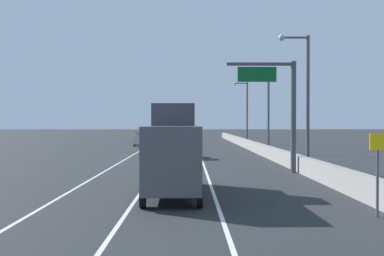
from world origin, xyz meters
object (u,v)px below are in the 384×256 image
object	(u,v)px
overhead_sign_gantry	(282,102)
car_black_2	(168,136)
lamp_post_right_fourth	(245,109)
speed_advisory_sign	(378,168)
box_truck	(173,152)
lamp_post_right_third	(266,103)
lamp_post_right_second	(304,92)
car_white_0	(180,147)
car_silver_1	(142,139)

from	to	relation	value
overhead_sign_gantry	car_black_2	size ratio (longest dim) A/B	1.64
lamp_post_right_fourth	speed_advisory_sign	bearing A→B (deg)	-91.77
speed_advisory_sign	box_truck	bearing A→B (deg)	144.69
overhead_sign_gantry	lamp_post_right_fourth	bearing A→B (deg)	86.86
overhead_sign_gantry	car_black_2	bearing A→B (deg)	101.12
overhead_sign_gantry	car_black_2	world-z (taller)	overhead_sign_gantry
speed_advisory_sign	lamp_post_right_fourth	xyz separation A→B (m)	(1.61, 52.21, 3.68)
overhead_sign_gantry	lamp_post_right_third	bearing A→B (deg)	83.87
overhead_sign_gantry	lamp_post_right_second	distance (m)	1.83
overhead_sign_gantry	car_white_0	bearing A→B (deg)	118.70
speed_advisory_sign	car_black_2	world-z (taller)	speed_advisory_sign
speed_advisory_sign	lamp_post_right_fourth	world-z (taller)	lamp_post_right_fourth
car_white_0	car_black_2	distance (m)	38.12
speed_advisory_sign	car_black_2	size ratio (longest dim) A/B	0.66
car_black_2	lamp_post_right_third	bearing A→B (deg)	-69.32
lamp_post_right_second	box_truck	bearing A→B (deg)	-130.93
car_silver_1	box_truck	size ratio (longest dim) A/B	0.54
overhead_sign_gantry	car_white_0	world-z (taller)	overhead_sign_gantry
speed_advisory_sign	lamp_post_right_second	distance (m)	15.74
speed_advisory_sign	car_white_0	xyz separation A→B (m)	(-7.58, 27.72, -0.70)
lamp_post_right_second	car_white_0	distance (m)	15.83
car_black_2	box_truck	world-z (taller)	box_truck
car_silver_1	box_truck	world-z (taller)	box_truck
lamp_post_right_second	lamp_post_right_third	size ratio (longest dim) A/B	1.00
lamp_post_right_second	car_black_2	distance (m)	51.98
lamp_post_right_second	car_black_2	xyz separation A→B (m)	(-11.61, 50.47, -4.46)
car_silver_1	car_black_2	xyz separation A→B (m)	(3.07, 15.61, -0.08)
speed_advisory_sign	car_silver_1	bearing A→B (deg)	105.12
car_white_0	car_black_2	bearing A→B (deg)	94.34
lamp_post_right_third	overhead_sign_gantry	bearing A→B (deg)	-96.13
lamp_post_right_fourth	car_white_0	distance (m)	26.53
car_white_0	box_truck	size ratio (longest dim) A/B	0.56
box_truck	lamp_post_right_second	bearing A→B (deg)	49.07
lamp_post_right_third	box_truck	bearing A→B (deg)	-107.74
box_truck	lamp_post_right_fourth	bearing A→B (deg)	79.02
lamp_post_right_fourth	car_white_0	world-z (taller)	lamp_post_right_fourth
lamp_post_right_second	car_black_2	world-z (taller)	lamp_post_right_second
lamp_post_right_fourth	car_black_2	distance (m)	18.67
lamp_post_right_third	lamp_post_right_fourth	bearing A→B (deg)	89.97
speed_advisory_sign	car_silver_1	size ratio (longest dim) A/B	0.68
lamp_post_right_fourth	car_black_2	xyz separation A→B (m)	(-12.09, 13.51, -4.46)
car_silver_1	car_black_2	distance (m)	15.90
car_silver_1	box_truck	xyz separation A→B (m)	(6.05, -44.82, 0.91)
lamp_post_right_third	lamp_post_right_fourth	distance (m)	18.48
overhead_sign_gantry	lamp_post_right_second	xyz separation A→B (m)	(1.58, 0.58, 0.71)
car_white_0	lamp_post_right_fourth	bearing A→B (deg)	69.42
overhead_sign_gantry	box_truck	world-z (taller)	overhead_sign_gantry
lamp_post_right_third	car_silver_1	distance (m)	22.74
car_black_2	car_silver_1	bearing A→B (deg)	-101.12
lamp_post_right_third	speed_advisory_sign	bearing A→B (deg)	-92.72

